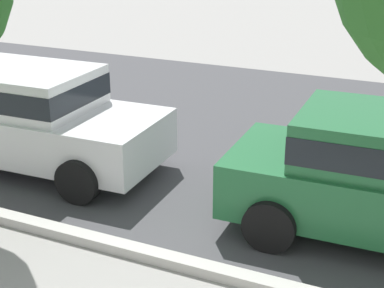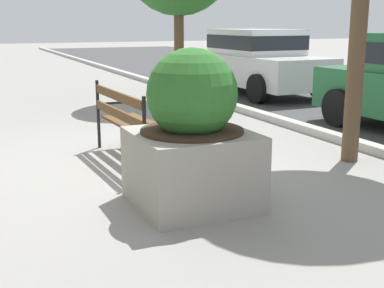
{
  "view_description": "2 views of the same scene",
  "coord_description": "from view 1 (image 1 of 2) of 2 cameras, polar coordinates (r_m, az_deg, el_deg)",
  "views": [
    {
      "loc": [
        0.86,
        -2.1,
        3.66
      ],
      "look_at": [
        -2.21,
        4.57,
        0.8
      ],
      "focal_mm": 54.01,
      "sensor_mm": 36.0,
      "label": 1
    },
    {
      "loc": [
        6.08,
        -2.1,
        1.72
      ],
      "look_at": [
        1.73,
        -0.16,
        0.6
      ],
      "focal_mm": 48.46,
      "sensor_mm": 36.0,
      "label": 2
    }
  ],
  "objects": [
    {
      "name": "parked_car_white",
      "position": [
        9.29,
        -15.65,
        2.81
      ],
      "size": [
        4.15,
        2.02,
        1.56
      ],
      "color": "silver",
      "rests_on": "ground"
    },
    {
      "name": "street_surface",
      "position": [
        10.31,
        18.25,
        -0.6
      ],
      "size": [
        60.0,
        9.0,
        0.01
      ],
      "primitive_type": "cube",
      "color": "#424244",
      "rests_on": "ground"
    }
  ]
}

